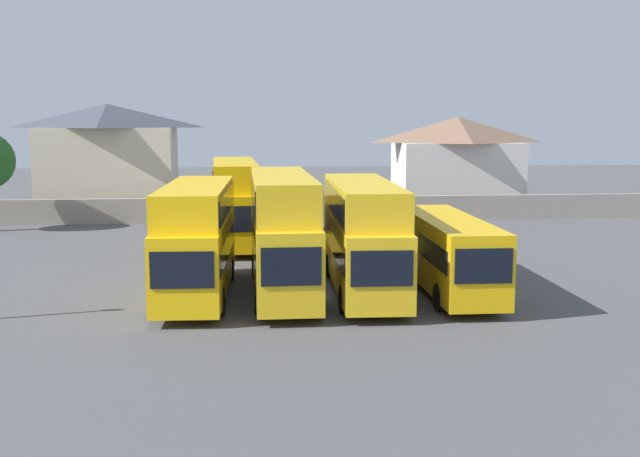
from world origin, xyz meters
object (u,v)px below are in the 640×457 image
Objects in this scene: bus_2 at (282,227)px; bus_7 at (363,210)px; bus_5 at (235,198)px; bus_6 at (289,210)px; house_terrace_centre at (457,163)px; bus_1 at (197,234)px; bus_4 at (448,250)px; bus_3 at (363,231)px; house_terrace_left at (109,158)px.

bus_2 is 14.25m from bus_7.
bus_5 is 3.36m from bus_6.
bus_5 is 24.34m from house_terrace_centre.
bus_2 is (3.62, 0.33, 0.20)m from bus_1.
bus_5 reaches higher than bus_6.
bus_5 is 7.74m from bus_7.
house_terrace_centre reaches higher than bus_4.
bus_3 is 3.79m from bus_4.
house_terrace_centre reaches higher than bus_6.
bus_3 is 14.21m from bus_6.
house_terrace_left reaches higher than bus_5.
house_terrace_left is (-12.22, 29.49, 1.50)m from bus_2.
house_terrace_centre is (14.80, 15.83, 1.92)m from bus_6.
bus_4 is 31.49m from house_terrace_centre.
house_terrace_centre is at bearing 0.12° from house_terrace_left.
bus_5 is at bearing -81.01° from bus_6.
bus_6 is at bearing -156.25° from bus_4.
bus_2 is 3.49m from bus_3.
bus_5 is at bearing -155.40° from bus_3.
house_terrace_centre is (10.33, 16.44, 1.90)m from bus_7.
bus_5 is (-2.17, 13.22, -0.08)m from bus_2.
bus_3 is (3.47, -0.26, -0.18)m from bus_2.
bus_1 is 16.26m from bus_7.
bus_4 is 16.74m from bus_5.
bus_2 is 1.11× the size of bus_4.
bus_6 is (1.05, 13.72, -0.92)m from bus_2.
bus_2 is at bearing -92.40° from bus_3.
bus_1 is 13.63m from bus_5.
bus_1 is at bearing -18.14° from bus_6.
bus_5 reaches higher than bus_4.
bus_4 is at bearing 5.95° from bus_7.
house_terrace_centre is (8.70, 30.19, 2.02)m from bus_4.
bus_7 is (4.48, -0.61, 0.02)m from bus_6.
bus_2 is 13.40m from bus_5.
house_terrace_left reaches higher than bus_6.
bus_3 is 32.30m from house_terrace_centre.
bus_1 is 35.68m from house_terrace_centre.
bus_5 is 1.09× the size of house_terrace_centre.
bus_2 is 1.12× the size of house_terrace_centre.
bus_7 is (7.70, -0.12, -0.82)m from bus_5.
bus_3 is at bearing 10.09° from bus_6.
house_terrace_centre is at bearing 164.65° from bus_4.
house_terrace_centre reaches higher than bus_2.
bus_6 is 1.09× the size of house_terrace_left.
bus_4 is at bearing -57.27° from house_terrace_left.
bus_3 is at bearing 92.89° from bus_1.
bus_4 is 1.01× the size of house_terrace_centre.
bus_4 is at bearing 31.95° from bus_5.
bus_7 reaches higher than bus_6.
bus_6 is (-2.43, 13.98, -0.74)m from bus_3.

